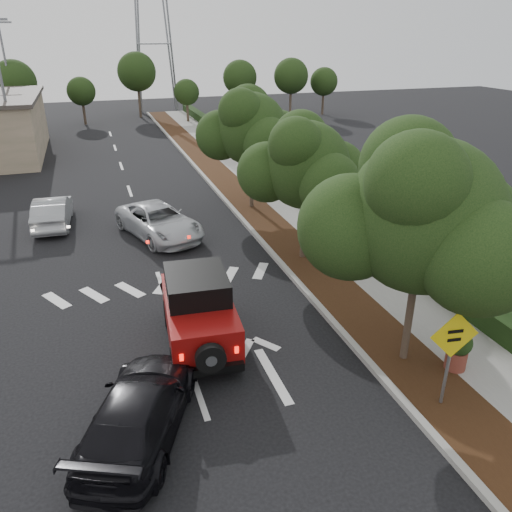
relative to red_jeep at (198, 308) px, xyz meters
name	(u,v)px	position (x,y,z in m)	size (l,w,h in m)	color
ground	(198,391)	(-0.54, -2.20, -1.07)	(120.00, 120.00, 0.00)	black
curb	(238,215)	(4.06, 9.80, -0.99)	(0.20, 70.00, 0.15)	#9E9B93
planting_strip	(258,213)	(5.06, 9.80, -1.01)	(1.80, 70.00, 0.12)	black
sidewalk	(294,209)	(6.96, 9.80, -1.01)	(2.00, 70.00, 0.12)	gray
hedge	(320,200)	(8.36, 9.80, -0.67)	(0.80, 70.00, 0.80)	black
transmission_tower	(159,112)	(5.46, 45.80, -1.07)	(7.00, 4.00, 28.00)	slate
street_tree_near	(403,360)	(5.06, -2.70, -1.07)	(3.80, 3.80, 5.92)	black
street_tree_mid	(302,259)	(5.06, 4.30, -1.07)	(3.20, 3.20, 5.32)	black
street_tree_far	(252,208)	(5.06, 10.80, -1.07)	(3.40, 3.40, 5.62)	black
light_pole_a	(18,167)	(-7.04, 23.80, -1.07)	(2.00, 0.22, 9.00)	slate
light_pole_b	(20,135)	(-8.04, 35.80, -1.07)	(2.00, 0.22, 9.00)	slate
red_jeep	(198,308)	(0.00, 0.00, 0.00)	(2.12, 4.21, 2.10)	black
silver_suv_ahead	(159,221)	(0.10, 8.49, -0.38)	(2.26, 4.90, 1.36)	#B7BABF
black_suv_oncoming	(139,411)	(-2.04, -3.22, -0.41)	(1.83, 4.51, 1.31)	black
silver_sedan_oncoming	(53,212)	(-4.34, 11.33, -0.39)	(1.44, 4.13, 1.36)	#9A9CA1
speed_hump_sign	(452,347)	(4.86, -4.59, 0.66)	(1.17, 0.18, 2.50)	slate
terracotta_planter	(458,346)	(6.06, -3.54, -0.27)	(0.68, 0.68, 1.18)	brown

